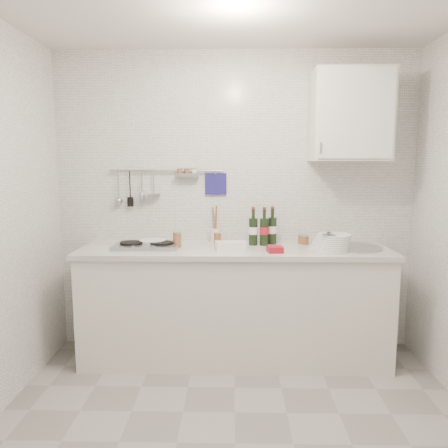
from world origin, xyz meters
name	(u,v)px	position (x,y,z in m)	size (l,w,h in m)	color
floor	(235,443)	(0.00, 0.00, 0.00)	(3.00, 3.00, 0.00)	slate
back_wall	(235,203)	(0.00, 1.40, 1.25)	(3.00, 0.02, 2.50)	silver
counter	(235,307)	(0.01, 1.10, 0.43)	(2.44, 0.64, 0.96)	silver
wall_rail	(164,182)	(-0.60, 1.37, 1.43)	(0.98, 0.09, 0.34)	#93969B
wall_cabinet	(350,116)	(0.90, 1.22, 1.95)	(0.60, 0.38, 0.70)	silver
plate_stack_hob	(151,243)	(-0.68, 1.18, 0.94)	(0.24, 0.23, 0.05)	#444C9B
plate_stack_sink	(331,243)	(0.74, 1.02, 0.98)	(0.33, 0.31, 0.13)	white
wine_bottles	(263,226)	(0.23, 1.23, 1.07)	(0.23, 0.13, 0.31)	black
butter_dish	(230,246)	(-0.04, 1.02, 0.95)	(0.22, 0.11, 0.07)	white
strawberry_punnet	(275,249)	(0.30, 0.93, 0.94)	(0.11, 0.11, 0.05)	red
utensil_crock	(215,233)	(-0.17, 1.34, 0.99)	(0.08, 0.08, 0.31)	white
jar_a	(218,238)	(-0.14, 1.30, 0.97)	(0.06, 0.06, 0.09)	brown
jar_b	(302,239)	(0.56, 1.27, 0.96)	(0.07, 0.07, 0.08)	brown
jar_c	(305,240)	(0.58, 1.25, 0.96)	(0.06, 0.06, 0.08)	brown
jar_d	(177,239)	(-0.46, 1.13, 0.98)	(0.07, 0.07, 0.12)	brown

